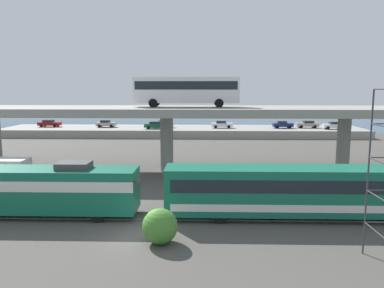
{
  "coord_description": "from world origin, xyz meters",
  "views": [
    {
      "loc": [
        4.13,
        -23.15,
        9.58
      ],
      "look_at": [
        2.85,
        23.39,
        2.72
      ],
      "focal_mm": 35.09,
      "sensor_mm": 36.0,
      "label": 1
    }
  ],
  "objects_px": {
    "parked_car_3": "(307,124)",
    "parked_car_7": "(333,125)",
    "parked_car_1": "(49,123)",
    "parked_car_6": "(283,124)",
    "transit_bus_on_overpass": "(186,89)",
    "parked_car_0": "(222,124)",
    "train_coach_lead": "(320,190)",
    "train_locomotive": "(34,188)",
    "parked_car_2": "(162,124)",
    "parked_car_4": "(106,124)",
    "parked_car_5": "(156,125)"
  },
  "relations": [
    {
      "from": "parked_car_4",
      "to": "parked_car_2",
      "type": "bearing_deg",
      "value": -1.92
    },
    {
      "from": "parked_car_1",
      "to": "parked_car_5",
      "type": "distance_m",
      "value": 23.4
    },
    {
      "from": "transit_bus_on_overpass",
      "to": "parked_car_5",
      "type": "distance_m",
      "value": 33.5
    },
    {
      "from": "parked_car_1",
      "to": "parked_car_6",
      "type": "relative_size",
      "value": 1.13
    },
    {
      "from": "parked_car_3",
      "to": "parked_car_7",
      "type": "relative_size",
      "value": 1.12
    },
    {
      "from": "parked_car_1",
      "to": "parked_car_3",
      "type": "height_order",
      "value": "same"
    },
    {
      "from": "train_coach_lead",
      "to": "parked_car_4",
      "type": "distance_m",
      "value": 58.85
    },
    {
      "from": "parked_car_2",
      "to": "parked_car_5",
      "type": "distance_m",
      "value": 2.81
    },
    {
      "from": "train_coach_lead",
      "to": "transit_bus_on_overpass",
      "type": "xyz_separation_m",
      "value": [
        -10.56,
        16.37,
        7.39
      ]
    },
    {
      "from": "train_locomotive",
      "to": "parked_car_0",
      "type": "bearing_deg",
      "value": -108.41
    },
    {
      "from": "train_locomotive",
      "to": "parked_car_3",
      "type": "height_order",
      "value": "train_locomotive"
    },
    {
      "from": "train_locomotive",
      "to": "train_coach_lead",
      "type": "height_order",
      "value": "train_locomotive"
    },
    {
      "from": "parked_car_2",
      "to": "parked_car_7",
      "type": "distance_m",
      "value": 34.76
    },
    {
      "from": "parked_car_0",
      "to": "parked_car_1",
      "type": "bearing_deg",
      "value": 178.01
    },
    {
      "from": "train_locomotive",
      "to": "parked_car_4",
      "type": "relative_size",
      "value": 3.77
    },
    {
      "from": "train_locomotive",
      "to": "parked_car_6",
      "type": "distance_m",
      "value": 58.17
    },
    {
      "from": "parked_car_3",
      "to": "parked_car_2",
      "type": "bearing_deg",
      "value": 0.26
    },
    {
      "from": "parked_car_6",
      "to": "parked_car_1",
      "type": "bearing_deg",
      "value": 178.53
    },
    {
      "from": "parked_car_4",
      "to": "parked_car_3",
      "type": "bearing_deg",
      "value": -0.36
    },
    {
      "from": "parked_car_5",
      "to": "parked_car_7",
      "type": "height_order",
      "value": "same"
    },
    {
      "from": "parked_car_0",
      "to": "parked_car_5",
      "type": "xyz_separation_m",
      "value": [
        -13.47,
        -2.08,
        0.0
      ]
    },
    {
      "from": "parked_car_6",
      "to": "parked_car_7",
      "type": "xyz_separation_m",
      "value": [
        9.8,
        -1.67,
        -0.0
      ]
    },
    {
      "from": "train_coach_lead",
      "to": "parked_car_3",
      "type": "xyz_separation_m",
      "value": [
        13.12,
        50.94,
        0.16
      ]
    },
    {
      "from": "train_coach_lead",
      "to": "parked_car_5",
      "type": "distance_m",
      "value": 51.49
    },
    {
      "from": "train_coach_lead",
      "to": "parked_car_2",
      "type": "distance_m",
      "value": 53.58
    },
    {
      "from": "transit_bus_on_overpass",
      "to": "parked_car_2",
      "type": "relative_size",
      "value": 2.6
    },
    {
      "from": "train_coach_lead",
      "to": "parked_car_6",
      "type": "relative_size",
      "value": 5.59
    },
    {
      "from": "transit_bus_on_overpass",
      "to": "parked_car_5",
      "type": "height_order",
      "value": "transit_bus_on_overpass"
    },
    {
      "from": "train_locomotive",
      "to": "transit_bus_on_overpass",
      "type": "bearing_deg",
      "value": -123.48
    },
    {
      "from": "parked_car_0",
      "to": "parked_car_6",
      "type": "xyz_separation_m",
      "value": [
        12.51,
        0.01,
        -0.0
      ]
    },
    {
      "from": "parked_car_5",
      "to": "parked_car_7",
      "type": "distance_m",
      "value": 35.78
    },
    {
      "from": "transit_bus_on_overpass",
      "to": "parked_car_6",
      "type": "height_order",
      "value": "transit_bus_on_overpass"
    },
    {
      "from": "parked_car_1",
      "to": "parked_car_7",
      "type": "bearing_deg",
      "value": -2.84
    },
    {
      "from": "train_locomotive",
      "to": "parked_car_5",
      "type": "bearing_deg",
      "value": -93.87
    },
    {
      "from": "parked_car_2",
      "to": "parked_car_7",
      "type": "relative_size",
      "value": 1.13
    },
    {
      "from": "transit_bus_on_overpass",
      "to": "parked_car_0",
      "type": "relative_size",
      "value": 2.75
    },
    {
      "from": "parked_car_4",
      "to": "parked_car_7",
      "type": "bearing_deg",
      "value": -3.16
    },
    {
      "from": "train_coach_lead",
      "to": "parked_car_7",
      "type": "distance_m",
      "value": 51.73
    },
    {
      "from": "train_coach_lead",
      "to": "transit_bus_on_overpass",
      "type": "bearing_deg",
      "value": -57.18
    },
    {
      "from": "parked_car_1",
      "to": "parked_car_4",
      "type": "xyz_separation_m",
      "value": [
        12.25,
        -0.35,
        -0.0
      ]
    },
    {
      "from": "train_coach_lead",
      "to": "train_locomotive",
      "type": "bearing_deg",
      "value": 0.0
    },
    {
      "from": "train_coach_lead",
      "to": "parked_car_4",
      "type": "relative_size",
      "value": 5.68
    },
    {
      "from": "transit_bus_on_overpass",
      "to": "parked_car_3",
      "type": "bearing_deg",
      "value": -124.41
    },
    {
      "from": "transit_bus_on_overpass",
      "to": "parked_car_7",
      "type": "height_order",
      "value": "transit_bus_on_overpass"
    },
    {
      "from": "train_coach_lead",
      "to": "parked_car_1",
      "type": "height_order",
      "value": "train_coach_lead"
    },
    {
      "from": "parked_car_1",
      "to": "parked_car_2",
      "type": "distance_m",
      "value": 24.26
    },
    {
      "from": "transit_bus_on_overpass",
      "to": "train_locomotive",
      "type": "bearing_deg",
      "value": 56.52
    },
    {
      "from": "transit_bus_on_overpass",
      "to": "parked_car_4",
      "type": "bearing_deg",
      "value": -62.06
    },
    {
      "from": "train_coach_lead",
      "to": "parked_car_7",
      "type": "height_order",
      "value": "train_coach_lead"
    },
    {
      "from": "parked_car_1",
      "to": "parked_car_5",
      "type": "bearing_deg",
      "value": -8.23
    }
  ]
}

